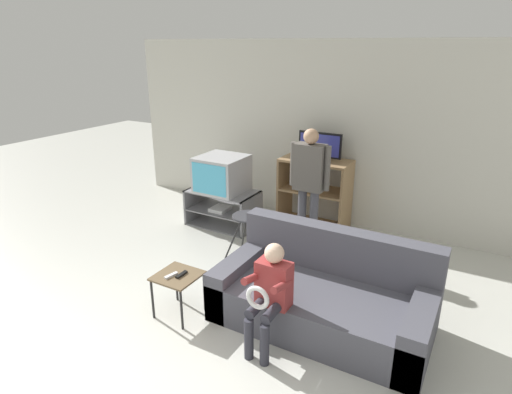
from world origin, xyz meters
name	(u,v)px	position (x,y,z in m)	size (l,w,h in m)	color
ground_plane	(115,389)	(0.00, 0.00, 0.00)	(18.00, 18.00, 0.00)	beige
wall_back	(318,134)	(0.00, 4.05, 1.30)	(6.40, 0.06, 2.60)	beige
tv_stand	(223,208)	(-1.06, 3.10, 0.26)	(1.00, 0.59, 0.53)	slate
television_main	(222,174)	(-1.06, 3.11, 0.78)	(0.64, 0.64, 0.51)	#B2B2B7
media_shelf	(314,193)	(0.11, 3.73, 0.51)	(0.98, 0.51, 1.00)	#9E7A51
television_flat	(320,147)	(0.15, 3.74, 1.18)	(0.62, 0.20, 0.39)	black
folding_stool	(248,222)	(-0.21, 2.40, 0.48)	(0.46, 0.43, 0.57)	black
snack_table	(178,281)	(-0.19, 1.03, 0.37)	(0.40, 0.40, 0.44)	brown
remote_control_black	(181,275)	(-0.15, 1.04, 0.45)	(0.04, 0.14, 0.02)	black
remote_control_white	(171,275)	(-0.22, 0.98, 0.45)	(0.04, 0.14, 0.02)	silver
couch	(324,296)	(1.08, 1.63, 0.27)	(1.99, 1.00, 0.84)	#4C4C56
person_standing_adult	(309,178)	(0.30, 3.05, 0.95)	(0.53, 0.20, 1.57)	#4C4C56
person_seated_child	(270,291)	(0.80, 1.05, 0.56)	(0.33, 0.43, 0.97)	#2D2D38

